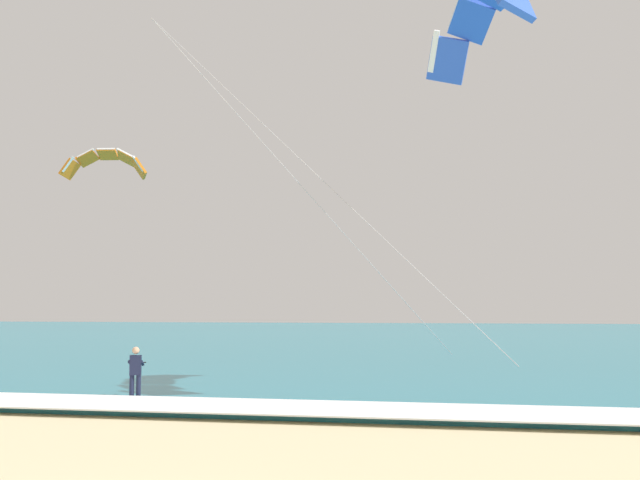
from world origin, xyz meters
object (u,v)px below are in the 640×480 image
object	(u,v)px
kite_primary	(482,11)
kite_distant	(106,161)
kitesurfer	(135,372)
surfboard	(135,402)

from	to	relation	value
kite_primary	kite_distant	world-z (taller)	kite_primary
kitesurfer	kite_primary	world-z (taller)	kite_primary
kite_primary	kite_distant	size ratio (longest dim) A/B	2.17
kitesurfer	surfboard	bearing A→B (deg)	-71.49
kitesurfer	kite_distant	world-z (taller)	kite_distant
kitesurfer	kite_distant	xyz separation A→B (m)	(-14.10, 25.23, 11.69)
surfboard	kitesurfer	bearing A→B (deg)	108.51
surfboard	kite_distant	world-z (taller)	kite_distant
surfboard	kite_distant	bearing A→B (deg)	119.18
kitesurfer	kite_primary	distance (m)	16.31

